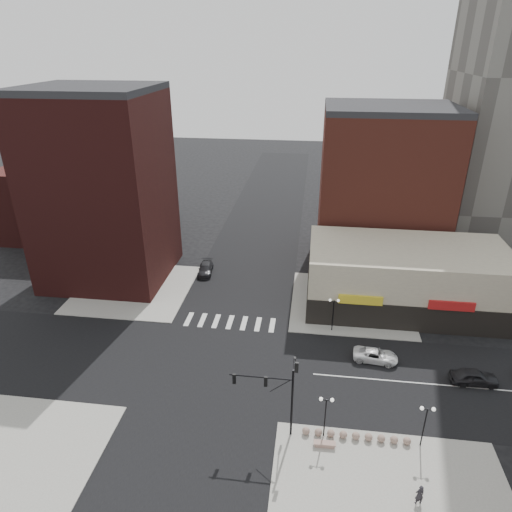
{
  "coord_description": "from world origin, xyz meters",
  "views": [
    {
      "loc": [
        8.99,
        -37.16,
        30.67
      ],
      "look_at": [
        3.6,
        4.06,
        11.0
      ],
      "focal_mm": 32.0,
      "sensor_mm": 36.0,
      "label": 1
    }
  ],
  "objects_px": {
    "street_lamp_se_a": "(326,407)",
    "pedestrian": "(419,495)",
    "street_lamp_se_b": "(426,417)",
    "street_lamp_ne": "(334,307)",
    "dark_sedan_east": "(474,377)",
    "white_suv": "(375,355)",
    "dark_sedan_north": "(205,269)",
    "stone_bench": "(325,444)",
    "traffic_signal": "(281,386)"
  },
  "relations": [
    {
      "from": "traffic_signal",
      "to": "street_lamp_se_b",
      "type": "relative_size",
      "value": 1.87
    },
    {
      "from": "white_suv",
      "to": "street_lamp_ne",
      "type": "bearing_deg",
      "value": 48.0
    },
    {
      "from": "street_lamp_se_a",
      "to": "stone_bench",
      "type": "relative_size",
      "value": 2.28
    },
    {
      "from": "traffic_signal",
      "to": "dark_sedan_east",
      "type": "bearing_deg",
      "value": 24.83
    },
    {
      "from": "white_suv",
      "to": "stone_bench",
      "type": "height_order",
      "value": "white_suv"
    },
    {
      "from": "dark_sedan_east",
      "to": "dark_sedan_north",
      "type": "relative_size",
      "value": 0.96
    },
    {
      "from": "street_lamp_se_b",
      "to": "pedestrian",
      "type": "xyz_separation_m",
      "value": [
        -1.2,
        -5.48,
        -2.26
      ]
    },
    {
      "from": "dark_sedan_east",
      "to": "pedestrian",
      "type": "xyz_separation_m",
      "value": [
        -7.87,
        -14.18,
        0.26
      ]
    },
    {
      "from": "street_lamp_se_a",
      "to": "stone_bench",
      "type": "height_order",
      "value": "street_lamp_se_a"
    },
    {
      "from": "street_lamp_ne",
      "to": "dark_sedan_east",
      "type": "bearing_deg",
      "value": -28.11
    },
    {
      "from": "traffic_signal",
      "to": "street_lamp_se_a",
      "type": "relative_size",
      "value": 1.87
    },
    {
      "from": "street_lamp_se_b",
      "to": "dark_sedan_east",
      "type": "relative_size",
      "value": 0.92
    },
    {
      "from": "street_lamp_se_a",
      "to": "stone_bench",
      "type": "distance_m",
      "value": 3.16
    },
    {
      "from": "white_suv",
      "to": "stone_bench",
      "type": "relative_size",
      "value": 2.54
    },
    {
      "from": "dark_sedan_north",
      "to": "pedestrian",
      "type": "bearing_deg",
      "value": -60.76
    },
    {
      "from": "traffic_signal",
      "to": "dark_sedan_north",
      "type": "xyz_separation_m",
      "value": [
        -13.18,
        28.22,
        -4.27
      ]
    },
    {
      "from": "street_lamp_se_a",
      "to": "white_suv",
      "type": "xyz_separation_m",
      "value": [
        5.44,
        11.08,
        -2.65
      ]
    },
    {
      "from": "street_lamp_se_b",
      "to": "dark_sedan_east",
      "type": "bearing_deg",
      "value": 52.51
    },
    {
      "from": "traffic_signal",
      "to": "pedestrian",
      "type": "bearing_deg",
      "value": -28.16
    },
    {
      "from": "traffic_signal",
      "to": "dark_sedan_north",
      "type": "height_order",
      "value": "traffic_signal"
    },
    {
      "from": "street_lamp_ne",
      "to": "pedestrian",
      "type": "height_order",
      "value": "street_lamp_ne"
    },
    {
      "from": "dark_sedan_north",
      "to": "stone_bench",
      "type": "relative_size",
      "value": 2.6
    },
    {
      "from": "street_lamp_se_a",
      "to": "street_lamp_ne",
      "type": "relative_size",
      "value": 1.0
    },
    {
      "from": "street_lamp_se_b",
      "to": "white_suv",
      "type": "distance_m",
      "value": 11.68
    },
    {
      "from": "street_lamp_se_b",
      "to": "dark_sedan_north",
      "type": "height_order",
      "value": "street_lamp_se_b"
    },
    {
      "from": "traffic_signal",
      "to": "dark_sedan_north",
      "type": "distance_m",
      "value": 31.44
    },
    {
      "from": "pedestrian",
      "to": "stone_bench",
      "type": "relative_size",
      "value": 1.0
    },
    {
      "from": "traffic_signal",
      "to": "street_lamp_ne",
      "type": "bearing_deg",
      "value": 73.25
    },
    {
      "from": "street_lamp_se_a",
      "to": "pedestrian",
      "type": "bearing_deg",
      "value": -38.9
    },
    {
      "from": "street_lamp_ne",
      "to": "stone_bench",
      "type": "bearing_deg",
      "value": -93.1
    },
    {
      "from": "white_suv",
      "to": "dark_sedan_east",
      "type": "xyz_separation_m",
      "value": [
        9.23,
        -2.39,
        0.13
      ]
    },
    {
      "from": "pedestrian",
      "to": "white_suv",
      "type": "bearing_deg",
      "value": -98.92
    },
    {
      "from": "dark_sedan_north",
      "to": "dark_sedan_east",
      "type": "bearing_deg",
      "value": -37.7
    },
    {
      "from": "street_lamp_se_a",
      "to": "pedestrian",
      "type": "xyz_separation_m",
      "value": [
        6.8,
        -5.48,
        -2.26
      ]
    },
    {
      "from": "street_lamp_se_a",
      "to": "street_lamp_se_b",
      "type": "bearing_deg",
      "value": 0.0
    },
    {
      "from": "white_suv",
      "to": "street_lamp_se_b",
      "type": "bearing_deg",
      "value": -161.1
    },
    {
      "from": "dark_sedan_north",
      "to": "pedestrian",
      "type": "height_order",
      "value": "pedestrian"
    },
    {
      "from": "street_lamp_se_b",
      "to": "traffic_signal",
      "type": "bearing_deg",
      "value": 179.18
    },
    {
      "from": "street_lamp_se_a",
      "to": "street_lamp_ne",
      "type": "xyz_separation_m",
      "value": [
        1.0,
        16.0,
        0.0
      ]
    },
    {
      "from": "street_lamp_ne",
      "to": "dark_sedan_east",
      "type": "relative_size",
      "value": 0.92
    },
    {
      "from": "white_suv",
      "to": "dark_sedan_east",
      "type": "height_order",
      "value": "dark_sedan_east"
    },
    {
      "from": "street_lamp_se_b",
      "to": "street_lamp_ne",
      "type": "distance_m",
      "value": 17.46
    },
    {
      "from": "street_lamp_se_b",
      "to": "pedestrian",
      "type": "distance_m",
      "value": 6.05
    },
    {
      "from": "traffic_signal",
      "to": "white_suv",
      "type": "bearing_deg",
      "value": 49.85
    },
    {
      "from": "street_lamp_ne",
      "to": "stone_bench",
      "type": "relative_size",
      "value": 2.28
    },
    {
      "from": "white_suv",
      "to": "dark_sedan_east",
      "type": "distance_m",
      "value": 9.53
    },
    {
      "from": "traffic_signal",
      "to": "stone_bench",
      "type": "height_order",
      "value": "traffic_signal"
    },
    {
      "from": "white_suv",
      "to": "dark_sedan_north",
      "type": "distance_m",
      "value": 28.3
    },
    {
      "from": "street_lamp_se_b",
      "to": "dark_sedan_north",
      "type": "xyz_separation_m",
      "value": [
        -24.95,
        28.39,
        -2.6
      ]
    },
    {
      "from": "white_suv",
      "to": "stone_bench",
      "type": "distance_m",
      "value": 13.35
    }
  ]
}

